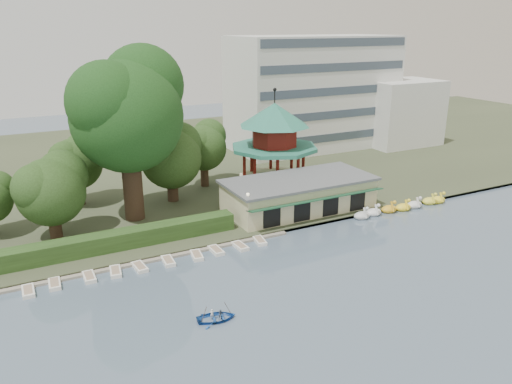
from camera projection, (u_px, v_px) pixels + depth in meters
ground_plane at (337, 320)px, 39.59m from camera, size 220.00×220.00×0.00m
shore at (153, 163)px, 83.42m from camera, size 220.00×70.00×0.40m
embankment at (243, 239)px, 54.14m from camera, size 220.00×0.60×0.30m
dock at (133, 262)px, 48.90m from camera, size 34.00×1.60×0.24m
boathouse at (299, 194)px, 61.69m from camera, size 18.60×9.39×3.90m
pavilion at (274, 136)px, 69.38m from camera, size 12.40×12.40×13.50m
office_building at (328, 96)px, 91.92m from camera, size 38.00×18.00×20.00m
hedge at (94, 244)px, 50.01m from camera, size 30.00×2.00×1.80m
lamp_post at (248, 204)px, 55.21m from camera, size 0.36×0.36×4.28m
big_tree at (127, 107)px, 55.28m from camera, size 13.79×12.85×19.94m
small_trees at (106, 167)px, 59.32m from camera, size 39.45×16.97×10.04m
swan_boats at (402, 207)px, 62.90m from camera, size 14.63×2.12×1.92m
moored_rowboats at (129, 269)px, 47.37m from camera, size 29.81×2.75×0.36m
rowboat_with_passengers at (216, 315)px, 39.39m from camera, size 4.90×3.91×2.01m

